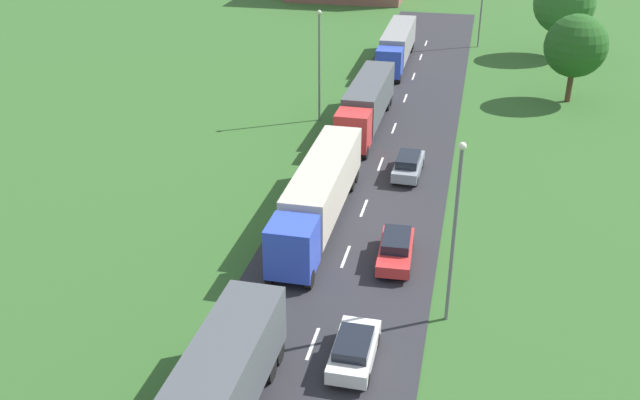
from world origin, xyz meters
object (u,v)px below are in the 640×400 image
Objects in this scene: truck_fourth at (397,44)px; tree_birch at (565,3)px; truck_third at (367,102)px; lamppost_fourth at (482,1)px; car_third at (354,349)px; tree_maple at (576,46)px; lamppost_third at (319,61)px; car_fourth at (396,249)px; lamppost_second at (455,227)px; car_fifth at (408,165)px; truck_second at (319,192)px.

tree_birch is (16.60, 6.83, 3.57)m from truck_fourth.
lamppost_fourth is at bearing 74.09° from truck_third.
car_third is 41.75m from tree_maple.
truck_third is 1.52× the size of lamppost_third.
car_fourth is 7.01m from lamppost_second.
lamppost_third is (-4.06, -18.41, 2.91)m from truck_fourth.
truck_fourth is at bearing 97.23° from car_fourth.
tree_maple is (8.37, 35.42, -0.08)m from lamppost_second.
lamppost_third is (-12.15, 25.80, -0.06)m from lamppost_second.
truck_third is 20.90m from car_fourth.
car_fifth is (4.40, -28.06, -1.23)m from truck_fourth.
tree_maple is at bearing -28.10° from truck_fourth.
tree_maple is at bearing -65.01° from lamppost_fourth.
tree_birch reaches higher than car_fifth.
lamppost_second is (3.07, -4.68, 4.22)m from car_fourth.
lamppost_second reaches higher than truck_third.
truck_third is 2.96× the size of car_fourth.
car_third is (4.32, -29.25, -1.32)m from truck_third.
lamppost_fourth is at bearing 89.97° from lamppost_second.
truck_fourth is 1.89× the size of tree_maple.
truck_second is at bearing -118.71° from car_fifth.
car_third is 0.53× the size of tree_maple.
tree_birch is at bearing 80.54° from lamppost_second.
truck_third is at bearing 103.82° from car_fourth.
truck_fourth is 12.56m from lamppost_fourth.
car_third is 0.45× the size of lamppost_third.
truck_fourth is 18.30m from tree_birch.
tree_birch is (11.58, 46.37, 4.82)m from car_fourth.
truck_second is 46.20m from tree_birch.
car_fifth is (4.42, 8.06, -1.24)m from truck_second.
truck_second is 9.28m from car_fifth.
truck_second is 1.67× the size of tree_birch.
car_fourth is at bearing -34.09° from truck_second.
car_third is at bearing -130.89° from lamppost_second.
lamppost_second is 1.19× the size of tree_maple.
truck_third is (0.05, 16.85, 0.04)m from truck_second.
tree_maple reaches higher than car_third.
truck_fourth is 45.04m from lamppost_second.
lamppost_second reaches higher than car_fourth.
lamppost_third is (-4.04, 17.72, 2.90)m from truck_second.
lamppost_fourth is 8.79m from tree_birch.
car_fourth is (0.66, 9.00, 0.02)m from car_third.
tree_birch is (12.25, 55.36, 4.85)m from car_third.
tree_maple is (8.34, -17.89, -0.10)m from lamppost_fourth.
truck_fourth reaches higher than car_fourth.
tree_birch is (12.20, 34.89, 4.80)m from car_fifth.
truck_third is at bearing -147.43° from tree_maple.
car_fifth is at bearing -81.09° from truck_fourth.
truck_third is 9.89m from car_fifth.
lamppost_fourth is (8.12, 9.10, 2.99)m from truck_fourth.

